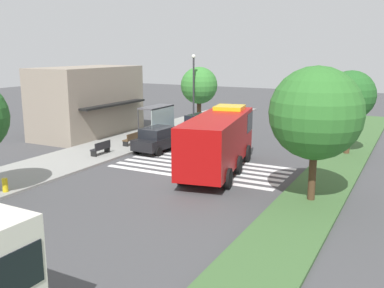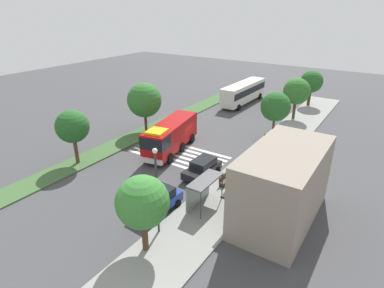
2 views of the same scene
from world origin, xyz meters
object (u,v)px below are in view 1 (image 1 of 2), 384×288
bench_near_shelter (132,139)px  street_lamp (194,85)px  fire_truck (219,138)px  bench_west_of_shelter (101,148)px  median_tree_far_west (316,113)px  parked_car_west (159,139)px  parked_car_mid (201,124)px  fire_hydrant (5,185)px  median_tree_west (351,96)px  bus_stop_shelter (160,115)px  sidewalk_tree_east (199,86)px

bench_near_shelter → street_lamp: bearing=-5.2°
fire_truck → bench_west_of_shelter: fire_truck is taller
bench_near_shelter → median_tree_far_west: median_tree_far_west is taller
parked_car_west → street_lamp: 9.64m
parked_car_mid → fire_hydrant: parked_car_mid is taller
bench_west_of_shelter → median_tree_west: bearing=-61.0°
street_lamp → median_tree_far_west: (-14.83, -14.03, 0.27)m
bench_west_of_shelter → median_tree_far_west: 15.50m
parked_car_mid → bench_west_of_shelter: 10.43m
parked_car_mid → bus_stop_shelter: (-2.50, 2.57, 0.97)m
parked_car_mid → bus_stop_shelter: bus_stop_shelter is taller
sidewalk_tree_east → street_lamp: bearing=-168.1°
bus_stop_shelter → median_tree_west: median_tree_west is taller
median_tree_far_west → median_tree_west: median_tree_far_west is taller
bench_near_shelter → fire_hydrant: 12.25m
bench_near_shelter → bus_stop_shelter: bearing=-0.2°
fire_truck → bench_near_shelter: fire_truck is taller
bench_west_of_shelter → median_tree_west: (8.20, -14.82, 3.54)m
bus_stop_shelter → street_lamp: 5.14m
parked_car_mid → bench_west_of_shelter: (-10.09, 2.59, -0.33)m
fire_truck → parked_car_mid: (9.60, 6.00, -1.06)m
sidewalk_tree_east → median_tree_west: median_tree_west is taller
parked_car_mid → street_lamp: street_lamp is taller
median_tree_far_west → bench_west_of_shelter: bearing=79.9°
bus_stop_shelter → sidewalk_tree_east: bearing=-3.3°
parked_car_mid → median_tree_far_west: 17.97m
bench_west_of_shelter → sidewalk_tree_east: size_ratio=0.29×
parked_car_mid → sidewalk_tree_east: (4.02, 2.20, 2.93)m
fire_truck → sidewalk_tree_east: sidewalk_tree_east is taller
fire_truck → median_tree_far_west: median_tree_far_west is taller
parked_car_west → street_lamp: (8.93, 1.80, 3.13)m
bench_west_of_shelter → sidewalk_tree_east: 14.49m
sidewalk_tree_east → median_tree_west: bearing=-112.3°
parked_car_west → fire_hydrant: 12.02m
bench_near_shelter → median_tree_west: 15.92m
parked_car_mid → sidewalk_tree_east: size_ratio=0.81×
bench_near_shelter → sidewalk_tree_east: 11.01m
median_tree_west → sidewalk_tree_east: bearing=67.7°
parked_car_mid → median_tree_far_west: size_ratio=0.70×
bench_near_shelter → median_tree_far_west: size_ratio=0.25×
parked_car_west → parked_car_mid: 6.82m
parked_car_west → bus_stop_shelter: bearing=33.2°
parked_car_west → sidewalk_tree_east: sidewalk_tree_east is taller
bus_stop_shelter → sidewalk_tree_east: 6.81m
bus_stop_shelter → bench_west_of_shelter: size_ratio=2.19×
street_lamp → median_tree_west: 14.59m
parked_car_west → median_tree_far_west: median_tree_far_west is taller
bus_stop_shelter → bench_near_shelter: bus_stop_shelter is taller
bench_west_of_shelter → street_lamp: bearing=-3.7°
parked_car_mid → street_lamp: size_ratio=0.67×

